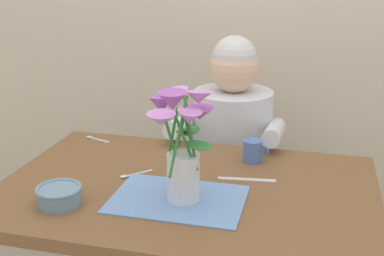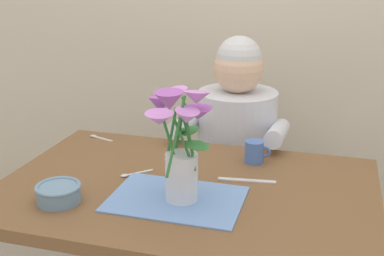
# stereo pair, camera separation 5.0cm
# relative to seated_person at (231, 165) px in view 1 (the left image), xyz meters

# --- Properties ---
(dining_table) EXTENTS (1.20, 0.80, 0.74)m
(dining_table) POSITION_rel_seated_person_xyz_m (-0.04, -0.62, 0.08)
(dining_table) COLOR brown
(dining_table) RESTS_ON ground_plane
(seated_person) EXTENTS (0.45, 0.47, 1.14)m
(seated_person) POSITION_rel_seated_person_xyz_m (0.00, 0.00, 0.00)
(seated_person) COLOR #4C4C56
(seated_person) RESTS_ON ground_plane
(striped_placemat) EXTENTS (0.40, 0.28, 0.00)m
(striped_placemat) POSITION_rel_seated_person_xyz_m (-0.05, -0.72, 0.18)
(striped_placemat) COLOR #6B93D1
(striped_placemat) RESTS_ON dining_table
(flower_vase) EXTENTS (0.23, 0.27, 0.37)m
(flower_vase) POSITION_rel_seated_person_xyz_m (-0.03, -0.72, 0.37)
(flower_vase) COLOR silver
(flower_vase) RESTS_ON dining_table
(ceramic_bowl) EXTENTS (0.14, 0.14, 0.06)m
(ceramic_bowl) POSITION_rel_seated_person_xyz_m (-0.38, -0.83, 0.21)
(ceramic_bowl) COLOR #6689A8
(ceramic_bowl) RESTS_ON dining_table
(dinner_knife) EXTENTS (0.19, 0.04, 0.00)m
(dinner_knife) POSITION_rel_seated_person_xyz_m (0.14, -0.53, 0.18)
(dinner_knife) COLOR silver
(dinner_knife) RESTS_ON dining_table
(tea_cup) EXTENTS (0.09, 0.07, 0.08)m
(tea_cup) POSITION_rel_seated_person_xyz_m (0.14, -0.36, 0.22)
(tea_cup) COLOR #476BB7
(tea_cup) RESTS_ON dining_table
(spoon_0) EXTENTS (0.12, 0.05, 0.01)m
(spoon_0) POSITION_rel_seated_person_xyz_m (-0.52, -0.29, 0.18)
(spoon_0) COLOR silver
(spoon_0) RESTS_ON dining_table
(spoon_1) EXTENTS (0.11, 0.07, 0.01)m
(spoon_1) POSITION_rel_seated_person_xyz_m (-0.08, -0.52, 0.18)
(spoon_1) COLOR silver
(spoon_1) RESTS_ON dining_table
(spoon_2) EXTENTS (0.09, 0.10, 0.01)m
(spoon_2) POSITION_rel_seated_person_xyz_m (-0.24, -0.59, 0.18)
(spoon_2) COLOR silver
(spoon_2) RESTS_ON dining_table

